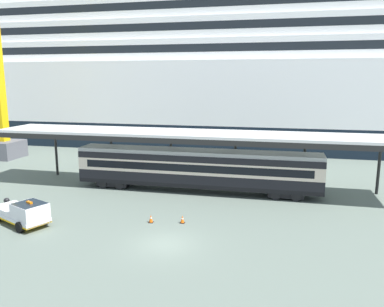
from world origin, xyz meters
name	(u,v)px	position (x,y,z in m)	size (l,w,h in m)	color
ground_plane	(165,244)	(0.00, 0.00, 0.00)	(400.00, 400.00, 0.00)	slate
cruise_ship	(211,58)	(-5.58, 47.51, 14.61)	(140.18, 30.70, 40.95)	black
platform_canopy	(198,135)	(-0.58, 12.95, 5.50)	(40.86, 5.64, 5.77)	silver
train_carriage	(197,168)	(-0.58, 12.52, 2.31)	(23.62, 2.81, 4.11)	black
service_truck	(24,212)	(-11.36, 0.96, 0.99)	(5.57, 3.99, 2.02)	white
traffic_cone_near	(182,219)	(0.17, 3.98, 0.30)	(0.36, 0.36, 0.61)	black
traffic_cone_mid	(151,219)	(-2.21, 3.54, 0.31)	(0.36, 0.36, 0.64)	black
quay_bollard	(7,203)	(-15.16, 3.86, 0.52)	(0.48, 0.48, 0.96)	black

